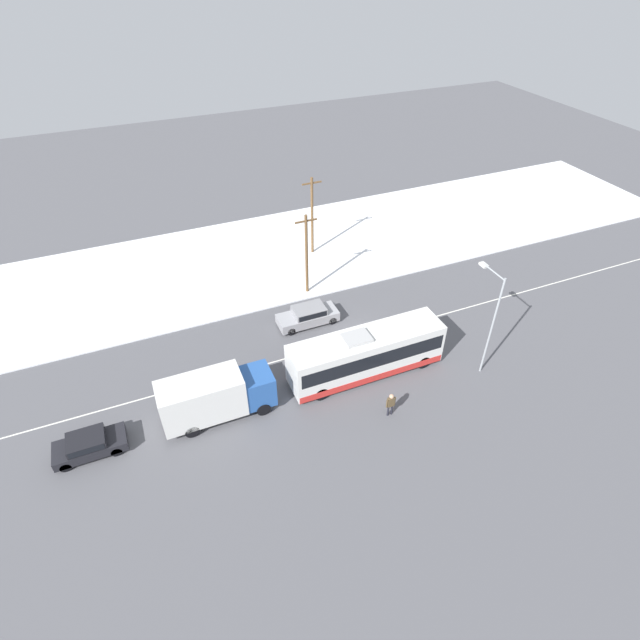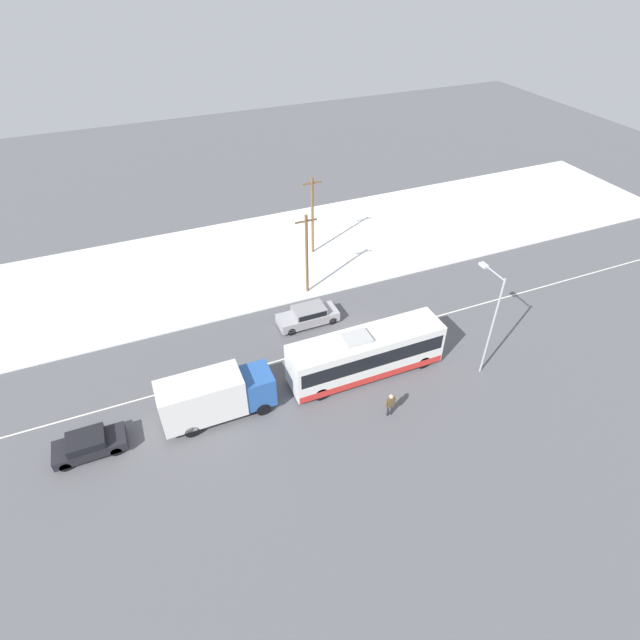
# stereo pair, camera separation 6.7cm
# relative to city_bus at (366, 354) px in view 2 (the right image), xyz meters

# --- Properties ---
(ground_plane) EXTENTS (120.00, 120.00, 0.00)m
(ground_plane) POSITION_rel_city_bus_xyz_m (1.47, 3.41, -1.71)
(ground_plane) COLOR #56565B
(snow_lot) EXTENTS (80.00, 15.62, 0.12)m
(snow_lot) POSITION_rel_city_bus_xyz_m (1.47, 17.34, -1.65)
(snow_lot) COLOR white
(snow_lot) RESTS_ON ground_plane
(lane_marking_center) EXTENTS (60.00, 0.12, 0.00)m
(lane_marking_center) POSITION_rel_city_bus_xyz_m (1.47, 3.41, -1.71)
(lane_marking_center) COLOR silver
(lane_marking_center) RESTS_ON ground_plane
(city_bus) EXTENTS (10.73, 2.57, 3.50)m
(city_bus) POSITION_rel_city_bus_xyz_m (0.00, 0.00, 0.00)
(city_bus) COLOR white
(city_bus) RESTS_ON ground_plane
(box_truck) EXTENTS (6.98, 2.30, 3.26)m
(box_truck) POSITION_rel_city_bus_xyz_m (-10.33, 0.12, 0.08)
(box_truck) COLOR silver
(box_truck) RESTS_ON ground_plane
(sedan_car) EXTENTS (4.70, 1.80, 1.50)m
(sedan_car) POSITION_rel_city_bus_xyz_m (-1.61, 6.55, -0.89)
(sedan_car) COLOR #9E9EA3
(sedan_car) RESTS_ON ground_plane
(parked_car_near_truck) EXTENTS (4.06, 1.80, 1.34)m
(parked_car_near_truck) POSITION_rel_city_bus_xyz_m (-17.88, 0.23, -0.97)
(parked_car_near_truck) COLOR black
(parked_car_near_truck) RESTS_ON ground_plane
(pedestrian_at_stop) EXTENTS (0.65, 0.29, 1.82)m
(pedestrian_at_stop) POSITION_rel_city_bus_xyz_m (-0.29, -4.04, -0.59)
(pedestrian_at_stop) COLOR #23232D
(pedestrian_at_stop) RESTS_ON ground_plane
(streetlamp) EXTENTS (0.36, 2.40, 7.72)m
(streetlamp) POSITION_rel_city_bus_xyz_m (7.48, -2.56, 3.12)
(streetlamp) COLOR #9EA3A8
(streetlamp) RESTS_ON ground_plane
(utility_pole_roadside) EXTENTS (1.80, 0.24, 7.14)m
(utility_pole_roadside) POSITION_rel_city_bus_xyz_m (-0.13, 10.50, 2.04)
(utility_pole_roadside) COLOR brown
(utility_pole_roadside) RESTS_ON ground_plane
(utility_pole_snowlot) EXTENTS (1.80, 0.24, 7.43)m
(utility_pole_snowlot) POSITION_rel_city_bus_xyz_m (2.70, 16.29, 2.19)
(utility_pole_snowlot) COLOR brown
(utility_pole_snowlot) RESTS_ON ground_plane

